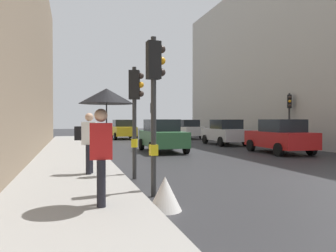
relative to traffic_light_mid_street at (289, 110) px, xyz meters
The scene contains 15 objects.
sidewalk_kerb 13.89m from the traffic_light_mid_street, 162.83° to the right, with size 2.94×40.00×0.16m, color gray.
building_facade_right 8.58m from the traffic_light_mid_street, 33.68° to the left, with size 12.00×27.26×12.75m, color #B2ADA3.
traffic_light_mid_street is the anchor object (origin of this frame).
traffic_light_near_left 15.32m from the traffic_light_mid_street, 137.52° to the right, with size 0.44×0.26×3.58m.
traffic_light_near_right 13.88m from the traffic_light_mid_street, 144.55° to the right, with size 0.45×0.33×3.27m.
traffic_light_far_median 11.10m from the traffic_light_mid_street, 126.77° to the left, with size 0.26×0.44×3.25m.
car_white_compact 11.77m from the traffic_light_mid_street, 103.46° to the left, with size 2.23×4.31×1.76m.
car_dark_suv 19.48m from the traffic_light_mid_street, 98.12° to the left, with size 2.12×4.25×1.76m.
car_yellow_taxi 15.18m from the traffic_light_mid_street, 124.28° to the left, with size 2.06×4.22×1.76m.
car_green_estate 8.45m from the traffic_light_mid_street, behind, with size 2.06×4.22×1.76m.
car_red_sedan 4.21m from the traffic_light_mid_street, 133.44° to the right, with size 2.15×4.27×1.76m.
car_silver_hatchback 4.57m from the traffic_light_mid_street, 130.29° to the left, with size 2.07×4.22×1.76m.
pedestrian_with_umbrella 16.96m from the traffic_light_mid_street, 137.57° to the right, with size 1.00×1.00×2.14m.
pedestrian_with_black_backpack 14.84m from the traffic_light_mid_street, 148.67° to the right, with size 0.65×0.44×1.77m.
warning_sign_triangle 16.33m from the traffic_light_mid_street, 134.69° to the right, with size 0.64×0.64×0.65m, color silver.
Camera 1 is at (-7.45, -7.44, 1.72)m, focal length 35.06 mm.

